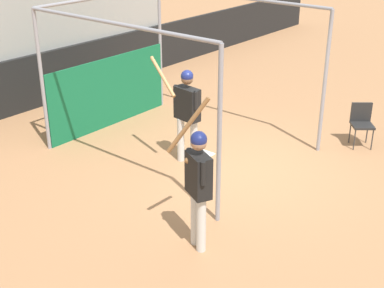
# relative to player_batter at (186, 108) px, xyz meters

# --- Properties ---
(ground_plane) EXTENTS (60.00, 60.00, 0.00)m
(ground_plane) POSITION_rel_player_batter_xyz_m (0.33, -0.84, -1.05)
(ground_plane) COLOR #A8754C
(outfield_wall) EXTENTS (24.00, 0.12, 1.24)m
(outfield_wall) POSITION_rel_player_batter_xyz_m (0.33, 4.57, -0.43)
(outfield_wall) COLOR black
(outfield_wall) RESTS_ON ground
(batting_cage) EXTENTS (3.30, 4.14, 2.72)m
(batting_cage) POSITION_rel_player_batter_xyz_m (0.36, 1.68, 0.19)
(batting_cage) COLOR gray
(batting_cage) RESTS_ON ground
(home_plate) EXTENTS (0.44, 0.44, 0.02)m
(home_plate) POSITION_rel_player_batter_xyz_m (0.36, -0.01, -1.05)
(home_plate) COLOR white
(home_plate) RESTS_ON ground
(player_batter) EXTENTS (0.56, 0.98, 1.91)m
(player_batter) POSITION_rel_player_batter_xyz_m (0.00, 0.00, 0.00)
(player_batter) COLOR silver
(player_batter) RESTS_ON ground
(player_waiting) EXTENTS (0.57, 0.81, 2.07)m
(player_waiting) POSITION_rel_player_batter_xyz_m (-1.97, -1.84, -0.01)
(player_waiting) COLOR silver
(player_waiting) RESTS_ON ground
(folding_chair) EXTENTS (0.56, 0.56, 0.84)m
(folding_chair) POSITION_rel_player_batter_xyz_m (2.74, -2.14, -0.54)
(folding_chair) COLOR black
(folding_chair) RESTS_ON ground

